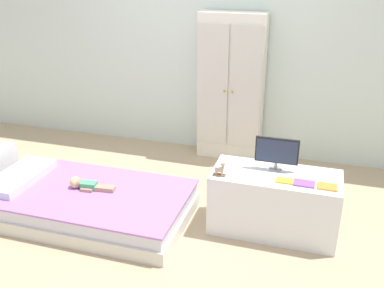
# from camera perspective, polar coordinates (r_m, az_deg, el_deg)

# --- Properties ---
(ground_plane) EXTENTS (10.00, 10.00, 0.02)m
(ground_plane) POSITION_cam_1_polar(r_m,az_deg,el_deg) (3.72, -3.54, -9.93)
(ground_plane) COLOR tan
(back_wall) EXTENTS (6.40, 0.05, 2.70)m
(back_wall) POSITION_cam_1_polar(r_m,az_deg,el_deg) (4.66, 3.00, 14.95)
(back_wall) COLOR silver
(back_wall) RESTS_ON ground_plane
(bed) EXTENTS (1.70, 0.92, 0.24)m
(bed) POSITION_cam_1_polar(r_m,az_deg,el_deg) (3.80, -13.47, -7.50)
(bed) COLOR silver
(bed) RESTS_ON ground_plane
(pillow) EXTENTS (0.32, 0.66, 0.06)m
(pillow) POSITION_cam_1_polar(r_m,az_deg,el_deg) (4.08, -21.62, -3.95)
(pillow) COLOR silver
(pillow) RESTS_ON bed
(doll) EXTENTS (0.39, 0.14, 0.10)m
(doll) POSITION_cam_1_polar(r_m,az_deg,el_deg) (3.77, -13.94, -5.12)
(doll) COLOR #4CA375
(doll) RESTS_ON bed
(wardrobe) EXTENTS (0.67, 0.26, 1.53)m
(wardrobe) POSITION_cam_1_polar(r_m,az_deg,el_deg) (4.58, 5.11, 7.28)
(wardrobe) COLOR white
(wardrobe) RESTS_ON ground_plane
(tv_stand) EXTENTS (0.98, 0.45, 0.50)m
(tv_stand) POSITION_cam_1_polar(r_m,az_deg,el_deg) (3.51, 10.66, -7.50)
(tv_stand) COLOR white
(tv_stand) RESTS_ON ground_plane
(tv_monitor) EXTENTS (0.33, 0.10, 0.26)m
(tv_monitor) POSITION_cam_1_polar(r_m,az_deg,el_deg) (3.40, 11.01, -1.00)
(tv_monitor) COLOR #99999E
(tv_monitor) RESTS_ON tv_stand
(rocking_horse_toy) EXTENTS (0.09, 0.04, 0.11)m
(rocking_horse_toy) POSITION_cam_1_polar(r_m,az_deg,el_deg) (3.29, 3.73, -3.32)
(rocking_horse_toy) COLOR #8E6642
(rocking_horse_toy) RESTS_ON tv_stand
(book_yellow) EXTENTS (0.13, 0.08, 0.01)m
(book_yellow) POSITION_cam_1_polar(r_m,az_deg,el_deg) (3.29, 12.03, -4.71)
(book_yellow) COLOR gold
(book_yellow) RESTS_ON tv_stand
(book_purple) EXTENTS (0.15, 0.10, 0.01)m
(book_purple) POSITION_cam_1_polar(r_m,az_deg,el_deg) (3.29, 14.44, -5.01)
(book_purple) COLOR #8E51B2
(book_purple) RESTS_ON tv_stand
(book_orange) EXTENTS (0.14, 0.11, 0.01)m
(book_orange) POSITION_cam_1_polar(r_m,az_deg,el_deg) (3.29, 17.27, -5.34)
(book_orange) COLOR orange
(book_orange) RESTS_ON tv_stand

